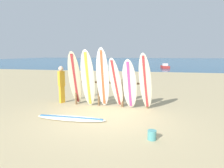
{
  "coord_description": "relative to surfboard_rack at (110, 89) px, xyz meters",
  "views": [
    {
      "loc": [
        1.58,
        -6.3,
        2.19
      ],
      "look_at": [
        -0.18,
        1.84,
        0.9
      ],
      "focal_mm": 31.52,
      "sensor_mm": 36.0,
      "label": 1
    }
  ],
  "objects": [
    {
      "name": "surfboard_leaning_right",
      "position": [
        1.45,
        -0.44,
        0.39
      ],
      "size": [
        0.67,
        1.09,
        2.24
      ],
      "color": "silver",
      "rests_on": "ground"
    },
    {
      "name": "surfboard_leaning_center_left",
      "position": [
        -0.25,
        -0.28,
        0.49
      ],
      "size": [
        0.54,
        0.74,
        2.44
      ],
      "color": "white",
      "rests_on": "ground"
    },
    {
      "name": "ground_plane",
      "position": [
        0.18,
        -1.54,
        -0.73
      ],
      "size": [
        120.0,
        120.0,
        0.0
      ],
      "primitive_type": "plane",
      "color": "tan"
    },
    {
      "name": "small_boat_offshore",
      "position": [
        3.35,
        23.46,
        -0.47
      ],
      "size": [
        1.32,
        2.64,
        0.71
      ],
      "color": "#B22D28",
      "rests_on": "ocean_water"
    },
    {
      "name": "sand_bucket",
      "position": [
        1.76,
        -2.96,
        -0.6
      ],
      "size": [
        0.22,
        0.22,
        0.25
      ],
      "primitive_type": "cylinder",
      "color": "teal",
      "rests_on": "ground"
    },
    {
      "name": "surfboard_leaning_left",
      "position": [
        -0.84,
        -0.39,
        0.46
      ],
      "size": [
        0.6,
        0.8,
        2.37
      ],
      "color": "silver",
      "rests_on": "ground"
    },
    {
      "name": "surfboard_leaning_center",
      "position": [
        0.31,
        -0.38,
        0.31
      ],
      "size": [
        0.65,
        1.11,
        2.06
      ],
      "color": "white",
      "rests_on": "ground"
    },
    {
      "name": "surfboard_leaning_center_right",
      "position": [
        0.84,
        -0.36,
        0.28
      ],
      "size": [
        0.66,
        0.78,
        2.0
      ],
      "color": "silver",
      "rests_on": "ground"
    },
    {
      "name": "surfboard_rack",
      "position": [
        0.0,
        0.0,
        0.0
      ],
      "size": [
        3.17,
        0.09,
        1.15
      ],
      "color": "brown",
      "rests_on": "ground"
    },
    {
      "name": "surfboard_lying_on_sand",
      "position": [
        -0.96,
        -1.91,
        -0.69
      ],
      "size": [
        2.46,
        0.58,
        0.08
      ],
      "color": "white",
      "rests_on": "ground"
    },
    {
      "name": "beachgoer_standing",
      "position": [
        -2.27,
        0.13,
        0.18
      ],
      "size": [
        0.28,
        0.31,
        1.65
      ],
      "color": "gold",
      "rests_on": "ground"
    },
    {
      "name": "surfboard_leaning_far_left",
      "position": [
        -1.46,
        -0.25,
        0.43
      ],
      "size": [
        0.65,
        1.07,
        2.3
      ],
      "color": "beige",
      "rests_on": "ground"
    },
    {
      "name": "ocean_water",
      "position": [
        0.18,
        56.46,
        -0.72
      ],
      "size": [
        120.0,
        80.0,
        0.01
      ],
      "primitive_type": "cube",
      "color": "#1E5984",
      "rests_on": "ground"
    }
  ]
}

